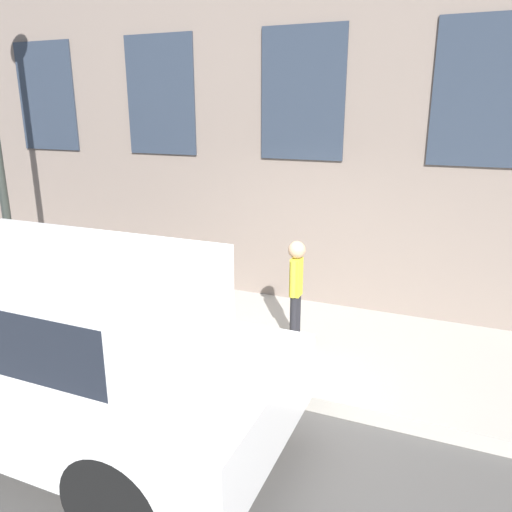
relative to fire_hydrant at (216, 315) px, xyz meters
The scene contains 6 objects.
ground_plane 0.96m from the fire_hydrant, 146.01° to the right, with size 80.00×80.00×0.00m, color #514F4C.
sidewalk 0.91m from the fire_hydrant, 34.08° to the right, with size 2.50×60.00×0.17m.
building_facade 3.89m from the fire_hydrant, 11.79° to the right, with size 0.33×40.00×7.74m.
fire_hydrant is the anchor object (origin of this frame).
person 1.03m from the fire_hydrant, 61.16° to the right, with size 0.32×0.21×1.30m.
parked_truck_white_near 2.07m from the fire_hydrant, 159.67° to the left, with size 1.88×4.51×1.81m.
Camera 1 is at (-4.28, -2.16, 2.97)m, focal length 35.00 mm.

